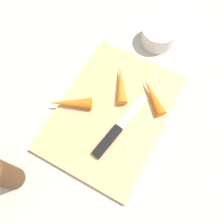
{
  "coord_description": "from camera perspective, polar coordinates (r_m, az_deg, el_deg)",
  "views": [
    {
      "loc": [
        -0.2,
        -0.11,
        0.58
      ],
      "look_at": [
        0.0,
        0.0,
        0.01
      ],
      "focal_mm": 39.28,
      "sensor_mm": 36.0,
      "label": 1
    }
  ],
  "objects": [
    {
      "name": "small_bowl",
      "position": [
        0.74,
        10.74,
        17.17
      ],
      "size": [
        0.09,
        0.09,
        0.05
      ],
      "primitive_type": "cylinder",
      "color": "silver",
      "rests_on": "ground_plane"
    },
    {
      "name": "cutting_board",
      "position": [
        0.62,
        -0.0,
        -0.21
      ],
      "size": [
        0.36,
        0.26,
        0.01
      ],
      "primitive_type": "cube",
      "color": "tan",
      "rests_on": "ground_plane"
    },
    {
      "name": "pepper_grinder",
      "position": [
        0.57,
        -23.96,
        -13.21
      ],
      "size": [
        0.05,
        0.05,
        0.13
      ],
      "primitive_type": "cylinder",
      "color": "brown",
      "rests_on": "ground_plane"
    },
    {
      "name": "carrot_shortest",
      "position": [
        0.63,
        9.51,
        3.59
      ],
      "size": [
        0.09,
        0.1,
        0.02
      ],
      "primitive_type": "cone",
      "rotation": [
        0.0,
        1.57,
        0.86
      ],
      "color": "orange",
      "rests_on": "cutting_board"
    },
    {
      "name": "carrot_medium",
      "position": [
        0.64,
        2.12,
        6.4
      ],
      "size": [
        0.1,
        0.08,
        0.03
      ],
      "primitive_type": "cone",
      "rotation": [
        0.0,
        1.57,
        0.55
      ],
      "color": "orange",
      "rests_on": "cutting_board"
    },
    {
      "name": "ground_plane",
      "position": [
        0.63,
        -0.0,
        -0.41
      ],
      "size": [
        1.4,
        1.4,
        0.0
      ],
      "primitive_type": "plane",
      "color": "#ADA8A0"
    },
    {
      "name": "knife",
      "position": [
        0.59,
        -0.22,
        -5.83
      ],
      "size": [
        0.2,
        0.05,
        0.01
      ],
      "rotation": [
        0.0,
        0.0,
        6.11
      ],
      "color": "#B7B7BC",
      "rests_on": "cutting_board"
    },
    {
      "name": "carrot_longest",
      "position": [
        0.62,
        -9.69,
        2.05
      ],
      "size": [
        0.07,
        0.11,
        0.03
      ],
      "primitive_type": "cone",
      "rotation": [
        0.0,
        1.57,
        2.05
      ],
      "color": "orange",
      "rests_on": "cutting_board"
    }
  ]
}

